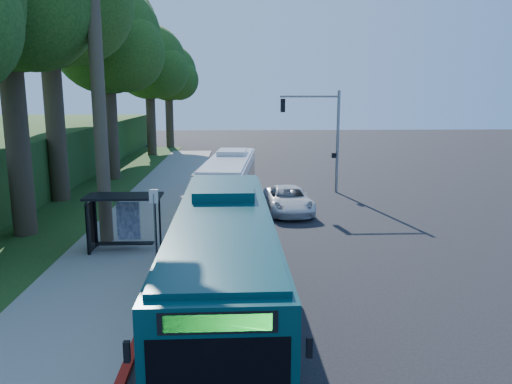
{
  "coord_description": "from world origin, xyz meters",
  "views": [
    {
      "loc": [
        -2.23,
        -23.97,
        6.81
      ],
      "look_at": [
        -1.19,
        1.0,
        1.85
      ],
      "focal_mm": 35.0,
      "sensor_mm": 36.0,
      "label": 1
    }
  ],
  "objects_px": {
    "white_bus": "(229,183)",
    "pickup": "(288,200)",
    "teal_bus": "(224,263)",
    "bus_shelter": "(119,212)"
  },
  "relations": [
    {
      "from": "white_bus",
      "to": "pickup",
      "type": "height_order",
      "value": "white_bus"
    },
    {
      "from": "white_bus",
      "to": "teal_bus",
      "type": "distance_m",
      "value": 14.77
    },
    {
      "from": "teal_bus",
      "to": "pickup",
      "type": "height_order",
      "value": "teal_bus"
    },
    {
      "from": "white_bus",
      "to": "teal_bus",
      "type": "relative_size",
      "value": 0.89
    },
    {
      "from": "bus_shelter",
      "to": "white_bus",
      "type": "distance_m",
      "value": 9.03
    },
    {
      "from": "pickup",
      "to": "teal_bus",
      "type": "bearing_deg",
      "value": -107.04
    },
    {
      "from": "pickup",
      "to": "bus_shelter",
      "type": "bearing_deg",
      "value": -142.29
    },
    {
      "from": "bus_shelter",
      "to": "teal_bus",
      "type": "height_order",
      "value": "teal_bus"
    },
    {
      "from": "bus_shelter",
      "to": "white_bus",
      "type": "xyz_separation_m",
      "value": [
        4.67,
        7.73,
        -0.15
      ]
    },
    {
      "from": "bus_shelter",
      "to": "teal_bus",
      "type": "distance_m",
      "value": 8.44
    }
  ]
}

